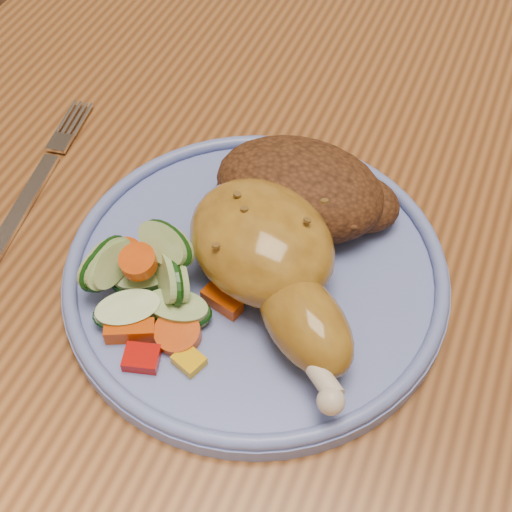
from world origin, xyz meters
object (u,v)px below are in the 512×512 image
dining_table (387,309)px  plate (256,275)px  chair_far (484,55)px  fork (37,181)px

dining_table → plate: plate is taller
plate → dining_table: bearing=38.7°
plate → chair_far: bearing=82.9°
dining_table → fork: (-0.28, -0.05, 0.09)m
fork → chair_far: bearing=67.5°
chair_far → plate: chair_far is taller
chair_far → fork: size_ratio=5.86×
dining_table → chair_far: (0.00, 0.63, -0.17)m
chair_far → fork: bearing=-112.5°
plate → fork: plate is taller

